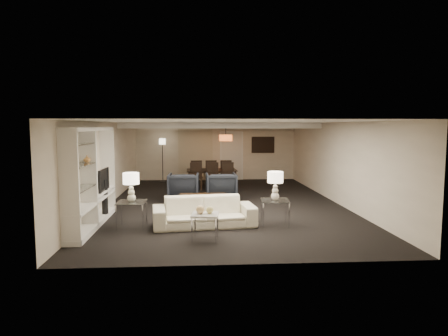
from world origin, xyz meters
The scene contains 35 objects.
floor centered at (0.00, 0.00, 0.00)m, with size 11.00×11.00×0.00m, color black.
ceiling centered at (0.00, 0.00, 2.50)m, with size 7.00×11.00×0.02m, color silver.
wall_back centered at (0.00, 5.50, 1.25)m, with size 7.00×0.02×2.50m, color beige.
wall_front centered at (0.00, -5.50, 1.25)m, with size 7.00×0.02×2.50m, color beige.
wall_left centered at (-3.50, 0.00, 1.25)m, with size 0.02×11.00×2.50m, color beige.
wall_right centered at (3.50, 0.00, 1.25)m, with size 0.02×11.00×2.50m, color beige.
ceiling_soffit centered at (0.00, 3.50, 2.40)m, with size 7.00×4.00×0.20m, color silver.
curtains centered at (-0.90, 5.42, 1.20)m, with size 1.50×0.12×2.40m, color beige.
door centered at (0.70, 5.47, 1.05)m, with size 0.90×0.05×2.10m, color silver.
painting centered at (2.10, 5.46, 1.55)m, with size 0.95×0.04×0.65m, color #142D38.
media_unit centered at (-3.31, -2.60, 1.18)m, with size 0.38×3.40×2.35m, color white, non-canonical shape.
pendant_light centered at (0.30, 3.50, 1.92)m, with size 0.52×0.52×0.24m, color #D8591E.
sofa centered at (-0.66, -2.81, 0.35)m, with size 2.41×0.94×0.70m, color beige.
coffee_table centered at (-0.66, -1.21, 0.24)m, with size 1.32×0.77×0.47m, color black, non-canonical shape.
armchair_left centered at (-1.26, 0.49, 0.45)m, with size 0.96×0.98×0.90m, color black.
armchair_right centered at (-0.06, 0.49, 0.45)m, with size 0.96×0.98×0.90m, color black.
side_table_left centered at (-2.36, -2.81, 0.31)m, with size 0.66×0.66×0.62m, color white, non-canonical shape.
side_table_right centered at (1.04, -2.81, 0.31)m, with size 0.66×0.66×0.62m, color white, non-canonical shape.
table_lamp_left centered at (-2.36, -2.81, 0.96)m, with size 0.37×0.37×0.68m, color beige, non-canonical shape.
table_lamp_right centered at (1.04, -2.81, 0.96)m, with size 0.37×0.37×0.68m, color white, non-canonical shape.
marble_table centered at (-0.66, -3.91, 0.28)m, with size 0.55×0.55×0.55m, color silver, non-canonical shape.
gold_gourd_a centered at (-0.76, -3.91, 0.64)m, with size 0.18×0.18×0.18m, color #DDB575.
gold_gourd_b centered at (-0.56, -3.91, 0.63)m, with size 0.15×0.15×0.15m, color #E3D278.
television centered at (-3.28, -1.96, 1.03)m, with size 0.13×0.97×0.56m, color black.
vase_blue centered at (-3.31, -3.95, 1.14)m, with size 0.16×0.16×0.17m, color #2747AC.
vase_amber centered at (-3.31, -2.95, 1.64)m, with size 0.15×0.15×0.16m, color #C68442.
floor_speaker centered at (-3.20, -1.83, 0.51)m, with size 0.11×0.11×1.02m, color black.
dining_table centered at (-0.26, 3.34, 0.34)m, with size 1.94×1.08×0.68m, color black.
chair_nl centered at (-0.86, 2.69, 0.51)m, with size 0.47×0.47×1.01m, color black, non-canonical shape.
chair_nm centered at (-0.26, 2.69, 0.51)m, with size 0.47×0.47×1.01m, color black, non-canonical shape.
chair_nr centered at (0.34, 2.69, 0.51)m, with size 0.47×0.47×1.01m, color black, non-canonical shape.
chair_fl centered at (-0.86, 3.99, 0.51)m, with size 0.47×0.47×1.01m, color black, non-canonical shape.
chair_fm centered at (-0.26, 3.99, 0.51)m, with size 0.47×0.47×1.01m, color black, non-canonical shape.
chair_fr centered at (0.34, 3.99, 0.51)m, with size 0.47×0.47×1.01m, color black, non-canonical shape.
floor_lamp centered at (-2.30, 4.97, 0.93)m, with size 0.27×0.27×1.85m, color black, non-canonical shape.
Camera 1 is at (-0.81, -12.14, 2.38)m, focal length 32.00 mm.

